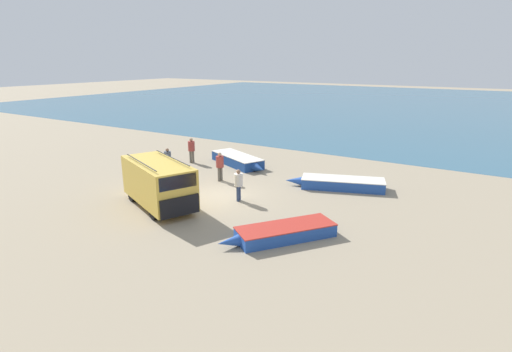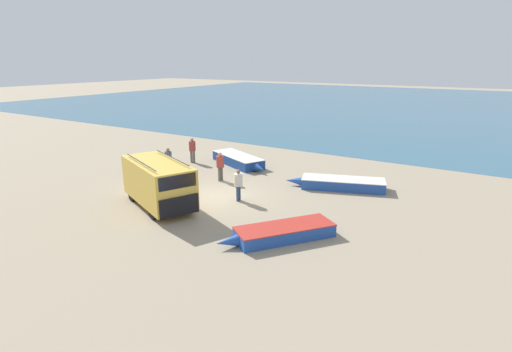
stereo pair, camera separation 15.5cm
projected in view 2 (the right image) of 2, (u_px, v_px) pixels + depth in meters
name	position (u px, v px, depth m)	size (l,w,h in m)	color
ground_plane	(218.00, 196.00, 20.89)	(200.00, 200.00, 0.00)	gray
sea_water	(419.00, 105.00, 63.04)	(120.00, 80.00, 0.01)	#33607A
parked_van	(158.00, 182.00, 19.16)	(5.17, 3.67, 2.35)	gold
fishing_rowboat_0	(281.00, 232.00, 15.86)	(3.59, 4.43, 0.53)	#234CA3
fishing_rowboat_1	(239.00, 160.00, 27.02)	(5.34, 3.23, 0.65)	navy
fishing_rowboat_2	(340.00, 183.00, 22.06)	(5.45, 2.86, 0.58)	#234CA3
fisherman_0	(238.00, 182.00, 19.96)	(0.43, 0.43, 1.64)	navy
fisherman_1	(168.00, 158.00, 24.86)	(0.42, 0.42, 1.61)	navy
fisherman_2	(192.00, 148.00, 27.42)	(0.45, 0.45, 1.73)	#5B564C
fisherman_3	(220.00, 164.00, 23.27)	(0.45, 0.45, 1.71)	#5B564C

